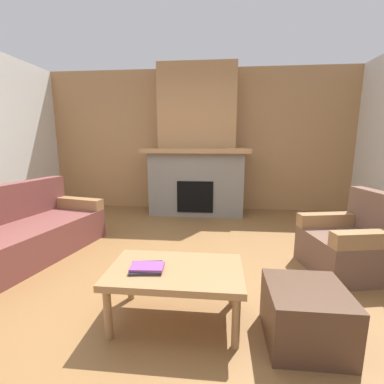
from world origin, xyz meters
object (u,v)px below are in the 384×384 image
at_px(couch, 24,234).
at_px(coffee_table, 176,275).
at_px(ottoman, 305,315).
at_px(fireplace, 197,151).
at_px(armchair, 351,245).

relative_size(couch, coffee_table, 1.94).
height_order(coffee_table, ottoman, coffee_table).
distance_m(fireplace, coffee_table, 3.28).
height_order(fireplace, ottoman, fireplace).
xyz_separation_m(fireplace, ottoman, (1.01, -3.32, -0.96)).
bearing_deg(armchair, coffee_table, -150.51).
xyz_separation_m(fireplace, coffee_table, (0.10, -3.19, -0.79)).
distance_m(armchair, ottoman, 1.36).
relative_size(armchair, coffee_table, 0.89).
height_order(couch, armchair, same).
xyz_separation_m(armchair, ottoman, (-0.80, -1.10, -0.09)).
distance_m(coffee_table, ottoman, 0.94).
bearing_deg(fireplace, coffee_table, -88.22).
bearing_deg(armchair, fireplace, 129.17).
relative_size(fireplace, ottoman, 5.19).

